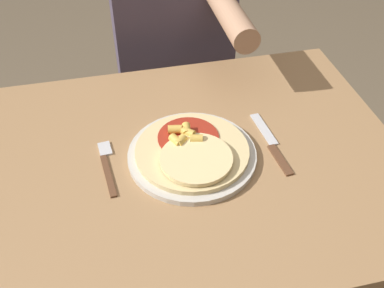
{
  "coord_description": "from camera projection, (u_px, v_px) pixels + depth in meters",
  "views": [
    {
      "loc": [
        -0.12,
        -0.72,
        1.45
      ],
      "look_at": [
        0.05,
        0.0,
        0.78
      ],
      "focal_mm": 42.0,
      "sensor_mm": 36.0,
      "label": 1
    }
  ],
  "objects": [
    {
      "name": "person_diner",
      "position": [
        173.0,
        39.0,
        1.5
      ],
      "size": [
        0.38,
        0.52,
        1.21
      ],
      "color": "#2D2D38",
      "rests_on": "ground_plane"
    },
    {
      "name": "pizza",
      "position": [
        192.0,
        151.0,
        1.01
      ],
      "size": [
        0.26,
        0.26,
        0.04
      ],
      "color": "#E0C689",
      "rests_on": "plate"
    },
    {
      "name": "fork",
      "position": [
        107.0,
        164.0,
        1.01
      ],
      "size": [
        0.03,
        0.18,
        0.0
      ],
      "color": "brown",
      "rests_on": "dining_table"
    },
    {
      "name": "dining_table",
      "position": [
        173.0,
        196.0,
        1.1
      ],
      "size": [
        1.08,
        0.77,
        0.74
      ],
      "color": "#9E754C",
      "rests_on": "ground_plane"
    },
    {
      "name": "plate",
      "position": [
        192.0,
        155.0,
        1.02
      ],
      "size": [
        0.29,
        0.29,
        0.01
      ],
      "color": "beige",
      "rests_on": "dining_table"
    },
    {
      "name": "knife",
      "position": [
        272.0,
        144.0,
        1.06
      ],
      "size": [
        0.03,
        0.22,
        0.0
      ],
      "color": "brown",
      "rests_on": "dining_table"
    }
  ]
}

